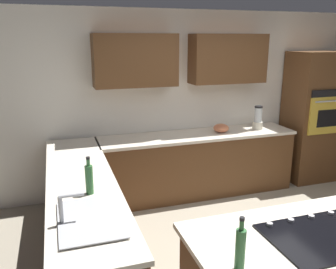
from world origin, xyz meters
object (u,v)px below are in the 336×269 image
(blender, at_px, (258,119))
(mixing_bowl, at_px, (221,128))
(wall_oven, at_px, (313,117))
(sink_unit, at_px, (89,219))
(cooktop, at_px, (323,236))
(oil_bottle, at_px, (240,248))
(dish_soap_bottle, at_px, (89,179))

(blender, height_order, mixing_bowl, blender)
(wall_oven, bearing_deg, blender, 0.39)
(sink_unit, xyz_separation_m, mixing_bowl, (-2.08, -2.01, 0.04))
(sink_unit, xyz_separation_m, blender, (-2.68, -2.01, 0.13))
(cooktop, xyz_separation_m, blender, (-1.19, -2.73, 0.14))
(blender, relative_size, oil_bottle, 1.03)
(blender, xyz_separation_m, dish_soap_bottle, (2.62, 1.53, -0.01))
(cooktop, bearing_deg, dish_soap_bottle, -40.02)
(sink_unit, relative_size, blender, 2.00)
(dish_soap_bottle, bearing_deg, oil_bottle, 118.17)
(sink_unit, bearing_deg, oil_bottle, 132.14)
(blender, xyz_separation_m, mixing_bowl, (0.60, 0.00, -0.09))
(wall_oven, height_order, blender, wall_oven)
(wall_oven, relative_size, oil_bottle, 5.95)
(sink_unit, relative_size, oil_bottle, 2.06)
(mixing_bowl, bearing_deg, blender, -180.00)
(blender, distance_m, mixing_bowl, 0.61)
(sink_unit, distance_m, dish_soap_bottle, 0.50)
(blender, bearing_deg, wall_oven, -179.61)
(mixing_bowl, bearing_deg, wall_oven, -179.76)
(wall_oven, bearing_deg, sink_unit, 28.75)
(sink_unit, distance_m, cooktop, 1.65)
(mixing_bowl, bearing_deg, oil_bottle, 65.50)
(wall_oven, height_order, cooktop, wall_oven)
(blender, relative_size, dish_soap_bottle, 1.04)
(wall_oven, distance_m, mixing_bowl, 1.60)
(cooktop, distance_m, blender, 2.98)
(wall_oven, distance_m, dish_soap_bottle, 3.93)
(wall_oven, relative_size, blender, 5.78)
(sink_unit, xyz_separation_m, cooktop, (-1.49, 0.72, -0.01))
(wall_oven, height_order, mixing_bowl, wall_oven)
(cooktop, height_order, blender, blender)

